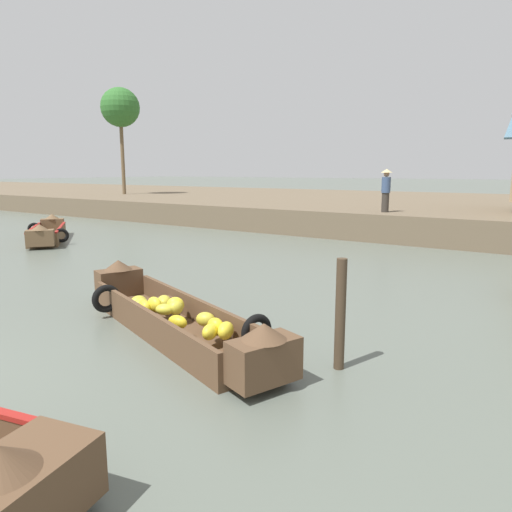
% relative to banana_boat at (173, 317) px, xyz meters
% --- Properties ---
extents(ground_plane, '(300.00, 300.00, 0.00)m').
position_rel_banana_boat_xyz_m(ground_plane, '(-1.40, 5.40, -0.29)').
color(ground_plane, '#596056').
extents(riverbank_strip, '(160.00, 20.00, 1.06)m').
position_rel_banana_boat_xyz_m(riverbank_strip, '(-1.40, 21.42, 0.24)').
color(riverbank_strip, brown).
rests_on(riverbank_strip, ground).
extents(banana_boat, '(5.41, 2.71, 0.86)m').
position_rel_banana_boat_xyz_m(banana_boat, '(0.00, 0.00, 0.00)').
color(banana_boat, brown).
rests_on(banana_boat, ground).
extents(cargo_boat_upstream, '(4.02, 3.47, 0.87)m').
position_rel_banana_boat_xyz_m(cargo_boat_upstream, '(-11.30, 4.94, 0.01)').
color(cargo_boat_upstream, brown).
rests_on(cargo_boat_upstream, ground).
extents(palm_tree_mid, '(2.57, 2.57, 7.04)m').
position_rel_banana_boat_xyz_m(palm_tree_mid, '(-20.51, 16.64, 6.46)').
color(palm_tree_mid, brown).
rests_on(palm_tree_mid, riverbank_strip).
extents(vendor_person, '(0.44, 0.44, 1.66)m').
position_rel_banana_boat_xyz_m(vendor_person, '(-0.84, 12.67, 1.69)').
color(vendor_person, '#332D28').
rests_on(vendor_person, riverbank_strip).
extents(mooring_post, '(0.14, 0.14, 1.53)m').
position_rel_banana_boat_xyz_m(mooring_post, '(2.82, 0.26, 0.47)').
color(mooring_post, '#423323').
rests_on(mooring_post, ground).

